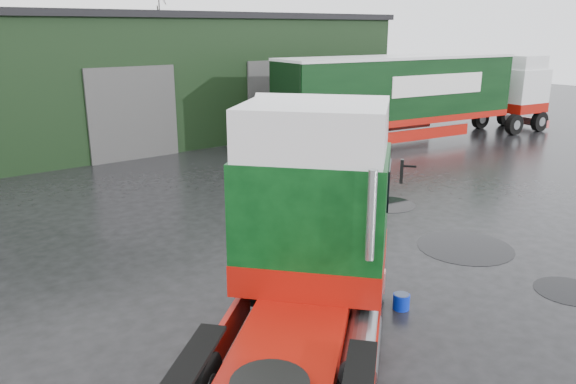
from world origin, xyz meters
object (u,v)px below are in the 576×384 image
object	(u,v)px
lorry_right	(398,101)
tree_back_b	(146,54)
warehouse	(83,77)
hero_tractor	(294,257)
wash_bucket	(401,302)

from	to	relation	value
lorry_right	tree_back_b	bearing A→B (deg)	-163.03
warehouse	tree_back_b	distance (m)	12.82
lorry_right	hero_tractor	bearing A→B (deg)	-45.55
tree_back_b	wash_bucket	bearing A→B (deg)	-106.15
warehouse	lorry_right	size ratio (longest dim) A/B	1.97
lorry_right	wash_bucket	xyz separation A→B (m)	(-12.82, -11.46, -2.01)
hero_tractor	wash_bucket	distance (m)	3.88
lorry_right	wash_bucket	bearing A→B (deg)	-40.48
hero_tractor	lorry_right	world-z (taller)	hero_tractor
warehouse	lorry_right	bearing A→B (deg)	-43.93
wash_bucket	tree_back_b	distance (m)	33.98
warehouse	wash_bucket	distance (m)	22.70
lorry_right	tree_back_b	xyz separation A→B (m)	(-3.42, 21.00, 1.58)
hero_tractor	tree_back_b	bearing A→B (deg)	118.49
hero_tractor	tree_back_b	size ratio (longest dim) A/B	0.94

